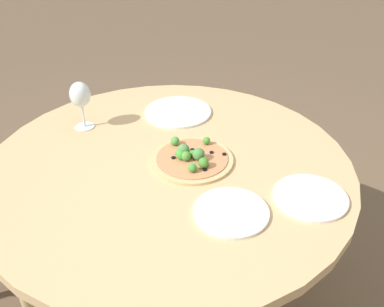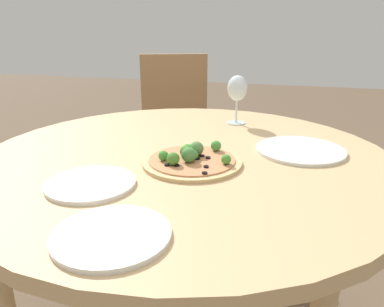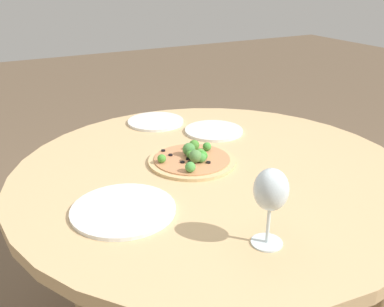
{
  "view_description": "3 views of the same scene",
  "coord_description": "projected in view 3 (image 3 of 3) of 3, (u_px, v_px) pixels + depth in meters",
  "views": [
    {
      "loc": [
        1.05,
        0.52,
        1.55
      ],
      "look_at": [
        -0.04,
        0.07,
        0.77
      ],
      "focal_mm": 40.0,
      "sensor_mm": 36.0,
      "label": 1
    },
    {
      "loc": [
        -0.28,
        1.01,
        1.11
      ],
      "look_at": [
        -0.04,
        0.07,
        0.77
      ],
      "focal_mm": 35.0,
      "sensor_mm": 36.0,
      "label": 2
    },
    {
      "loc": [
        -0.62,
        -1.01,
        1.3
      ],
      "look_at": [
        -0.04,
        0.07,
        0.77
      ],
      "focal_mm": 40.0,
      "sensor_mm": 36.0,
      "label": 3
    }
  ],
  "objects": [
    {
      "name": "pizza",
      "position": [
        192.0,
        158.0,
        1.35
      ],
      "size": [
        0.28,
        0.28,
        0.06
      ],
      "color": "tan",
      "rests_on": "dining_table"
    },
    {
      "name": "wine_glass",
      "position": [
        271.0,
        192.0,
        0.9
      ],
      "size": [
        0.08,
        0.08,
        0.18
      ],
      "color": "silver",
      "rests_on": "dining_table"
    },
    {
      "name": "plate_near",
      "position": [
        214.0,
        131.0,
        1.6
      ],
      "size": [
        0.22,
        0.22,
        0.01
      ],
      "color": "silver",
      "rests_on": "dining_table"
    },
    {
      "name": "dining_table",
      "position": [
        213.0,
        186.0,
        1.34
      ],
      "size": [
        1.23,
        1.23,
        0.74
      ],
      "color": "tan",
      "rests_on": "ground_plane"
    },
    {
      "name": "plate_far",
      "position": [
        156.0,
        121.0,
        1.7
      ],
      "size": [
        0.22,
        0.22,
        0.01
      ],
      "color": "silver",
      "rests_on": "dining_table"
    },
    {
      "name": "plate_side",
      "position": [
        123.0,
        209.0,
        1.08
      ],
      "size": [
        0.27,
        0.27,
        0.01
      ],
      "color": "silver",
      "rests_on": "dining_table"
    }
  ]
}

